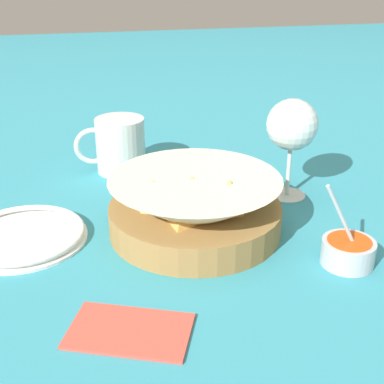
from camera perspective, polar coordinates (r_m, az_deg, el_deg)
ground_plane at (r=0.76m, az=0.42°, el=-4.37°), size 4.00×4.00×0.00m
food_basket at (r=0.75m, az=0.06°, el=-1.76°), size 0.24×0.24×0.09m
sauce_cup at (r=0.71m, az=16.30°, el=-6.03°), size 0.08×0.07×0.11m
wine_glass at (r=0.85m, az=10.62°, el=6.78°), size 0.08×0.08×0.16m
beer_mug at (r=0.97m, az=-7.71°, el=4.77°), size 0.13×0.09×0.10m
side_plate at (r=0.78m, az=-17.60°, el=-4.47°), size 0.18×0.18×0.01m
napkin at (r=0.59m, az=-6.67°, el=-14.35°), size 0.15×0.12×0.01m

